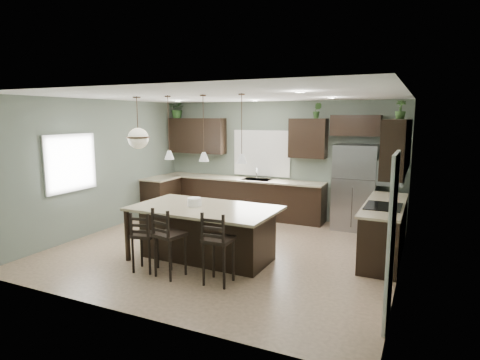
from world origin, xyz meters
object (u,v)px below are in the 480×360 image
object	(u,v)px
refrigerator	(355,187)
kitchen_island	(205,233)
serving_dish	(194,202)
bar_stool_left	(145,241)
bar_stool_center	(170,242)
plant_back_left	(178,109)
bar_stool_right	(218,247)

from	to	relation	value
refrigerator	kitchen_island	world-z (taller)	refrigerator
serving_dish	bar_stool_left	xyz separation A→B (m)	(-0.40, -0.86, -0.51)
kitchen_island	bar_stool_center	bearing A→B (deg)	-96.30
bar_stool_center	plant_back_left	xyz separation A→B (m)	(-2.53, 4.07, 2.09)
bar_stool_left	bar_stool_right	world-z (taller)	bar_stool_right
serving_dish	plant_back_left	size ratio (longest dim) A/B	0.50
refrigerator	kitchen_island	xyz separation A→B (m)	(-2.00, -3.07, -0.46)
serving_dish	bar_stool_left	bearing A→B (deg)	-114.80
kitchen_island	bar_stool_center	xyz separation A→B (m)	(-0.11, -0.87, 0.08)
kitchen_island	bar_stool_right	xyz separation A→B (m)	(0.69, -0.80, 0.09)
kitchen_island	bar_stool_left	bearing A→B (deg)	-123.79
bar_stool_center	plant_back_left	bearing A→B (deg)	133.40
kitchen_island	bar_stool_center	distance (m)	0.88
refrigerator	serving_dish	distance (m)	3.77
plant_back_left	kitchen_island	bearing A→B (deg)	-50.48
bar_stool_left	bar_stool_center	bearing A→B (deg)	-12.70
bar_stool_left	bar_stool_center	world-z (taller)	bar_stool_center
plant_back_left	refrigerator	bearing A→B (deg)	-1.65
kitchen_island	serving_dish	world-z (taller)	serving_dish
refrigerator	bar_stool_right	world-z (taller)	refrigerator
kitchen_island	serving_dish	distance (m)	0.57
bar_stool_center	bar_stool_right	xyz separation A→B (m)	(0.80, 0.07, 0.01)
bar_stool_left	plant_back_left	bearing A→B (deg)	105.19
kitchen_island	bar_stool_left	size ratio (longest dim) A/B	2.51
plant_back_left	bar_stool_center	bearing A→B (deg)	-58.14
bar_stool_center	plant_back_left	size ratio (longest dim) A/B	2.27
bar_stool_right	plant_back_left	size ratio (longest dim) A/B	2.29
serving_dish	plant_back_left	bearing A→B (deg)	127.36
serving_dish	bar_stool_center	bearing A→B (deg)	-84.27
serving_dish	bar_stool_center	distance (m)	0.98
kitchen_island	refrigerator	bearing A→B (deg)	57.97
refrigerator	serving_dish	size ratio (longest dim) A/B	7.71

